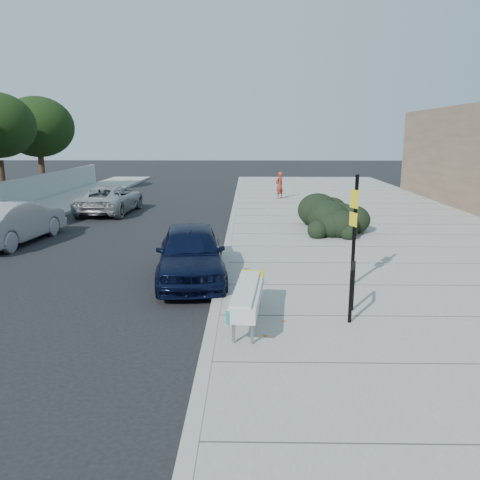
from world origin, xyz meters
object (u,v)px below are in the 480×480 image
Objects in this scene: suv_silver at (110,199)px; pedestrian at (279,185)px; sign_post at (354,224)px; wagon_silver at (13,222)px; sedan_navy at (191,253)px; bike_rack at (352,285)px; bench at (248,295)px.

pedestrian is (8.47, 4.28, 0.24)m from suv_silver.
pedestrian is at bearing -150.42° from suv_silver.
wagon_silver is at bearing 132.79° from sign_post.
sign_post is 4.19m from sedan_navy.
suv_silver is (1.50, 6.56, -0.09)m from wagon_silver.
sedan_navy is 0.93× the size of wagon_silver.
pedestrian is (9.97, 10.84, 0.15)m from wagon_silver.
bike_rack is at bearing 125.62° from suv_silver.
bike_rack is 0.22× the size of suv_silver.
wagon_silver reaches higher than bike_rack.
pedestrian reaches higher than sedan_navy.
sign_post is at bearing 160.65° from wagon_silver.
sedan_navy reaches higher than suv_silver.
suv_silver is at bearing 106.34° from sign_post.
wagon_silver is 14.73m from pedestrian.
wagon_silver is (-10.69, 5.01, -0.90)m from sign_post.
sedan_navy is (-3.55, 2.88, -0.07)m from bike_rack.
wagon_silver reaches higher than sedan_navy.
bike_rack is 0.71× the size of pedestrian.
sign_post reaches higher than bike_rack.
suv_silver is (-9.19, 11.57, -0.99)m from sign_post.
pedestrian reaches higher than wagon_silver.
bench is at bearing 118.39° from suv_silver.
sign_post is 11.84m from wagon_silver.
bench is 3.58m from sign_post.
wagon_silver is 0.96× the size of suv_silver.
bike_rack is 12.41m from wagon_silver.
wagon_silver is 6.73m from suv_silver.
pedestrian reaches higher than bench.
bench is 2.28× the size of bike_rack.
bike_rack is 0.23× the size of wagon_silver.
bike_rack is (2.07, 0.39, 0.07)m from bench.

